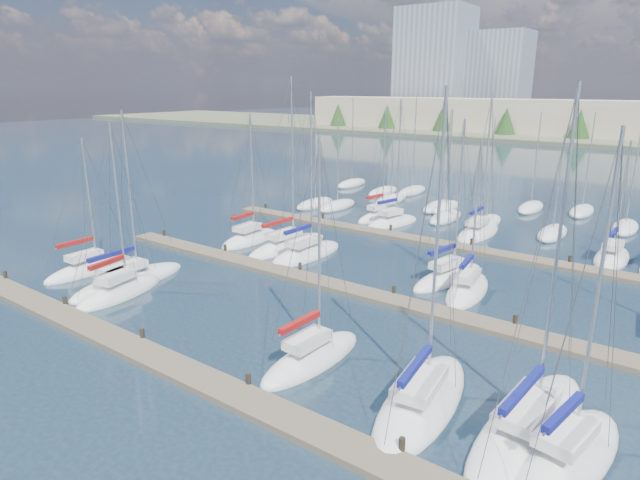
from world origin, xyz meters
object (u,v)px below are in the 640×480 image
Objects in this scene: sailboat_j at (306,254)px; sailboat_o at (392,222)px; sailboat_p at (478,232)px; sailboat_f at (529,426)px; sailboat_k at (448,277)px; sailboat_c at (120,291)px; sailboat_h at (250,239)px; sailboat_q at (612,258)px; sailboat_g at (567,455)px; sailboat_b at (129,281)px; sailboat_d at (312,358)px; sailboat_i at (288,245)px; sailboat_n at (379,217)px; sailboat_a at (90,269)px; sailboat_l at (467,290)px; sailboat_e at (422,401)px.

sailboat_o is (0.68, 13.54, 0.01)m from sailboat_j.
sailboat_p is at bearing 59.95° from sailboat_j.
sailboat_f is (21.71, -13.13, -0.00)m from sailboat_j.
sailboat_c is (-16.92, -15.81, -0.01)m from sailboat_k.
sailboat_q is at bearing 22.56° from sailboat_h.
sailboat_o is at bearing 88.41° from sailboat_j.
sailboat_b is at bearing -173.14° from sailboat_g.
sailboat_d is 0.81× the size of sailboat_i.
sailboat_n is at bearing 77.33° from sailboat_b.
sailboat_f reaches higher than sailboat_a.
sailboat_j reaches higher than sailboat_k.
sailboat_i is at bearing 135.37° from sailboat_d.
sailboat_a is 0.74× the size of sailboat_f.
sailboat_f is at bearing 6.17° from sailboat_d.
sailboat_c reaches higher than sailboat_q.
sailboat_k is 1.01× the size of sailboat_c.
sailboat_n is at bearing 164.43° from sailboat_o.
sailboat_c is at bearing -108.39° from sailboat_j.
sailboat_b is (-6.98, -26.19, -0.02)m from sailboat_o.
sailboat_f is 1.11× the size of sailboat_o.
sailboat_f reaches higher than sailboat_o.
sailboat_g reaches higher than sailboat_k.
sailboat_k reaches higher than sailboat_l.
sailboat_p is 31.67m from sailboat_b.
sailboat_i reaches higher than sailboat_h.
sailboat_b is at bearing -120.04° from sailboat_p.
sailboat_e is 32.22m from sailboat_o.
sailboat_d is 1.00× the size of sailboat_c.
sailboat_q is at bearing 31.76° from sailboat_i.
sailboat_c is (1.23, -1.54, 0.01)m from sailboat_b.
sailboat_j is at bearing 47.61° from sailboat_a.
sailboat_c is at bearing -14.66° from sailboat_a.
sailboat_f is 4.47m from sailboat_e.
sailboat_h is 4.15m from sailboat_i.
sailboat_a is 28.34m from sailboat_e.
sailboat_n is at bearing 146.56° from sailboat_k.
sailboat_i reaches higher than sailboat_a.
sailboat_l is 15.39m from sailboat_q.
sailboat_l is 0.80× the size of sailboat_j.
sailboat_f is 1.14× the size of sailboat_b.
sailboat_g is 0.90× the size of sailboat_f.
sailboat_b is (0.57, -13.14, -0.01)m from sailboat_h.
sailboat_b is at bearing -155.58° from sailboat_l.
sailboat_l is at bearing 96.51° from sailboat_e.
sailboat_q is (20.73, 13.86, -0.00)m from sailboat_j.
sailboat_q is at bearing 56.11° from sailboat_l.
sailboat_f is at bearing -87.94° from sailboat_q.
sailboat_l is 2.61m from sailboat_k.
sailboat_g reaches higher than sailboat_b.
sailboat_b is at bearing 118.48° from sailboat_c.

